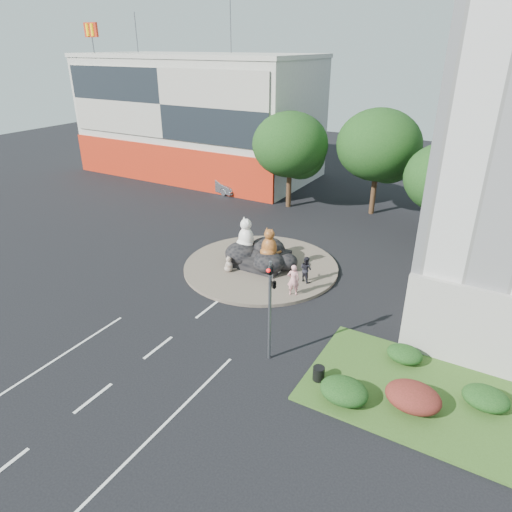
{
  "coord_description": "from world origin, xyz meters",
  "views": [
    {
      "loc": [
        13.16,
        -13.21,
        13.31
      ],
      "look_at": [
        0.97,
        7.71,
        2.0
      ],
      "focal_mm": 32.0,
      "sensor_mm": 36.0,
      "label": 1
    }
  ],
  "objects_px": {
    "kitten_calico": "(229,263)",
    "pedestrian_dark": "(306,269)",
    "parked_car": "(219,184)",
    "cat_white": "(246,233)",
    "pedestrian_pink": "(293,280)",
    "litter_bin": "(319,373)",
    "kitten_white": "(277,267)",
    "cat_tabby": "(269,242)"
  },
  "relations": [
    {
      "from": "kitten_calico",
      "to": "pedestrian_dark",
      "type": "distance_m",
      "value": 4.93
    },
    {
      "from": "kitten_calico",
      "to": "parked_car",
      "type": "relative_size",
      "value": 0.23
    },
    {
      "from": "parked_car",
      "to": "cat_white",
      "type": "bearing_deg",
      "value": -129.29
    },
    {
      "from": "pedestrian_pink",
      "to": "litter_bin",
      "type": "bearing_deg",
      "value": 101.04
    },
    {
      "from": "kitten_calico",
      "to": "parked_car",
      "type": "distance_m",
      "value": 17.87
    },
    {
      "from": "kitten_white",
      "to": "pedestrian_pink",
      "type": "bearing_deg",
      "value": -53.12
    },
    {
      "from": "kitten_white",
      "to": "litter_bin",
      "type": "distance_m",
      "value": 10.04
    },
    {
      "from": "kitten_white",
      "to": "pedestrian_pink",
      "type": "relative_size",
      "value": 0.46
    },
    {
      "from": "cat_tabby",
      "to": "pedestrian_dark",
      "type": "relative_size",
      "value": 1.18
    },
    {
      "from": "cat_tabby",
      "to": "parked_car",
      "type": "distance_m",
      "value": 18.13
    },
    {
      "from": "kitten_white",
      "to": "pedestrian_pink",
      "type": "distance_m",
      "value": 2.87
    },
    {
      "from": "pedestrian_pink",
      "to": "parked_car",
      "type": "xyz_separation_m",
      "value": [
        -15.45,
        15.01,
        -0.39
      ]
    },
    {
      "from": "pedestrian_dark",
      "to": "litter_bin",
      "type": "distance_m",
      "value": 8.86
    },
    {
      "from": "cat_tabby",
      "to": "parked_car",
      "type": "height_order",
      "value": "cat_tabby"
    },
    {
      "from": "kitten_calico",
      "to": "pedestrian_dark",
      "type": "xyz_separation_m",
      "value": [
        4.78,
        1.18,
        0.3
      ]
    },
    {
      "from": "kitten_calico",
      "to": "parked_car",
      "type": "bearing_deg",
      "value": 155.01
    },
    {
      "from": "parked_car",
      "to": "kitten_white",
      "type": "bearing_deg",
      "value": -124.42
    },
    {
      "from": "kitten_calico",
      "to": "pedestrian_dark",
      "type": "bearing_deg",
      "value": 42.36
    },
    {
      "from": "parked_car",
      "to": "pedestrian_pink",
      "type": "bearing_deg",
      "value": -124.21
    },
    {
      "from": "pedestrian_dark",
      "to": "litter_bin",
      "type": "bearing_deg",
      "value": 137.39
    },
    {
      "from": "cat_white",
      "to": "pedestrian_dark",
      "type": "relative_size",
      "value": 1.32
    },
    {
      "from": "kitten_calico",
      "to": "cat_tabby",
      "type": "bearing_deg",
      "value": 64.35
    },
    {
      "from": "pedestrian_pink",
      "to": "cat_white",
      "type": "bearing_deg",
      "value": -51.79
    },
    {
      "from": "cat_white",
      "to": "litter_bin",
      "type": "distance_m",
      "value": 12.33
    },
    {
      "from": "cat_white",
      "to": "pedestrian_dark",
      "type": "bearing_deg",
      "value": 18.39
    },
    {
      "from": "kitten_calico",
      "to": "parked_car",
      "type": "xyz_separation_m",
      "value": [
        -10.63,
        14.37,
        0.04
      ]
    },
    {
      "from": "pedestrian_dark",
      "to": "kitten_white",
      "type": "bearing_deg",
      "value": 16.34
    },
    {
      "from": "kitten_white",
      "to": "litter_bin",
      "type": "relative_size",
      "value": 1.37
    },
    {
      "from": "cat_white",
      "to": "kitten_calico",
      "type": "relative_size",
      "value": 2.08
    },
    {
      "from": "cat_white",
      "to": "kitten_white",
      "type": "xyz_separation_m",
      "value": [
        2.59,
        -0.57,
        -1.54
      ]
    },
    {
      "from": "kitten_calico",
      "to": "cat_white",
      "type": "bearing_deg",
      "value": 113.34
    },
    {
      "from": "pedestrian_pink",
      "to": "litter_bin",
      "type": "height_order",
      "value": "pedestrian_pink"
    },
    {
      "from": "cat_white",
      "to": "kitten_white",
      "type": "distance_m",
      "value": 3.06
    },
    {
      "from": "cat_white",
      "to": "parked_car",
      "type": "distance_m",
      "value": 16.6
    },
    {
      "from": "kitten_white",
      "to": "parked_car",
      "type": "distance_m",
      "value": 18.72
    },
    {
      "from": "parked_car",
      "to": "pedestrian_dark",
      "type": "bearing_deg",
      "value": -120.61
    },
    {
      "from": "cat_tabby",
      "to": "kitten_white",
      "type": "distance_m",
      "value": 1.6
    },
    {
      "from": "pedestrian_pink",
      "to": "litter_bin",
      "type": "xyz_separation_m",
      "value": [
        4.14,
        -5.97,
        -0.71
      ]
    },
    {
      "from": "cat_tabby",
      "to": "kitten_calico",
      "type": "bearing_deg",
      "value": -140.93
    },
    {
      "from": "cat_white",
      "to": "pedestrian_dark",
      "type": "xyz_separation_m",
      "value": [
        4.61,
        -0.66,
        -1.16
      ]
    },
    {
      "from": "cat_white",
      "to": "pedestrian_dark",
      "type": "distance_m",
      "value": 4.8
    },
    {
      "from": "kitten_white",
      "to": "parked_car",
      "type": "bearing_deg",
      "value": 125.31
    }
  ]
}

